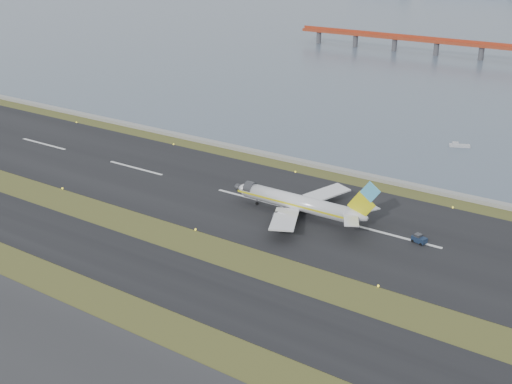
{
  "coord_description": "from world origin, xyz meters",
  "views": [
    {
      "loc": [
        84.84,
        -94.66,
        64.04
      ],
      "look_at": [
        6.98,
        22.0,
        6.13
      ],
      "focal_mm": 45.0,
      "sensor_mm": 36.0,
      "label": 1
    }
  ],
  "objects": [
    {
      "name": "taxiway_strip",
      "position": [
        0.0,
        -12.0,
        0.05
      ],
      "size": [
        1000.0,
        18.0,
        0.1
      ],
      "primitive_type": "cube",
      "color": "black",
      "rests_on": "ground"
    },
    {
      "name": "workboat_near",
      "position": [
        31.27,
        101.05,
        0.49
      ],
      "size": [
        6.62,
        4.24,
        1.54
      ],
      "rotation": [
        0.0,
        0.0,
        0.39
      ],
      "color": "#B5B6B9",
      "rests_on": "ground"
    },
    {
      "name": "pushback_tug",
      "position": [
        44.75,
        29.81,
        0.99
      ],
      "size": [
        3.53,
        2.59,
        2.03
      ],
      "rotation": [
        0.0,
        0.0,
        -0.27
      ],
      "color": "#16253E",
      "rests_on": "ground"
    },
    {
      "name": "seawall",
      "position": [
        0.0,
        60.0,
        0.5
      ],
      "size": [
        1000.0,
        2.5,
        1.0
      ],
      "primitive_type": "cube",
      "color": "gray",
      "rests_on": "ground"
    },
    {
      "name": "airliner",
      "position": [
        16.16,
        27.41,
        3.46
      ],
      "size": [
        38.52,
        32.89,
        12.8
      ],
      "color": "white",
      "rests_on": "ground"
    },
    {
      "name": "runway_strip",
      "position": [
        0.0,
        30.0,
        0.05
      ],
      "size": [
        1000.0,
        45.0,
        0.1
      ],
      "primitive_type": "cube",
      "color": "black",
      "rests_on": "ground"
    },
    {
      "name": "ground",
      "position": [
        0.0,
        0.0,
        0.0
      ],
      "size": [
        1000.0,
        1000.0,
        0.0
      ],
      "primitive_type": "plane",
      "color": "#354B1A",
      "rests_on": "ground"
    }
  ]
}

